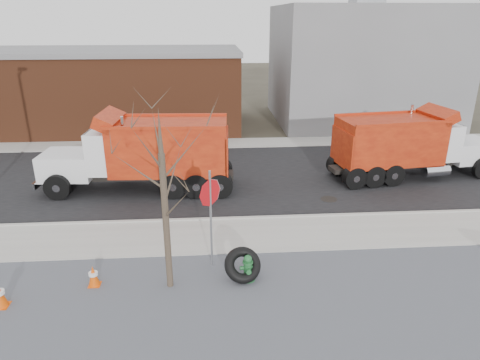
{
  "coord_description": "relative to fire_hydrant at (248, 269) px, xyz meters",
  "views": [
    {
      "loc": [
        -1.93,
        -13.1,
        7.27
      ],
      "look_at": [
        -0.86,
        2.14,
        1.4
      ],
      "focal_mm": 32.0,
      "sensor_mm": 36.0,
      "label": 1
    }
  ],
  "objects": [
    {
      "name": "building_grey",
      "position": [
        9.95,
        20.45,
        3.61
      ],
      "size": [
        12.0,
        10.0,
        8.0
      ],
      "color": "gray",
      "rests_on": "ground"
    },
    {
      "name": "traffic_cone_far",
      "position": [
        -4.43,
        0.03,
        -0.06
      ],
      "size": [
        0.34,
        0.34,
        0.65
      ],
      "color": "#E54C07",
      "rests_on": "ground"
    },
    {
      "name": "ground",
      "position": [
        0.95,
        2.45,
        -0.39
      ],
      "size": [
        120.0,
        120.0,
        0.0
      ],
      "primitive_type": "plane",
      "color": "#383328",
      "rests_on": "ground"
    },
    {
      "name": "curb",
      "position": [
        0.95,
        4.0,
        -0.33
      ],
      "size": [
        60.0,
        0.15,
        0.11
      ],
      "primitive_type": "cube",
      "color": "#9E9B93",
      "rests_on": "ground"
    },
    {
      "name": "bare_tree",
      "position": [
        -2.25,
        -0.15,
        2.91
      ],
      "size": [
        3.2,
        3.2,
        5.2
      ],
      "color": "#382D23",
      "rests_on": "ground"
    },
    {
      "name": "fire_hydrant",
      "position": [
        0.0,
        0.0,
        0.0
      ],
      "size": [
        0.47,
        0.46,
        0.84
      ],
      "rotation": [
        0.0,
        0.0,
        0.06
      ],
      "color": "#276637",
      "rests_on": "ground"
    },
    {
      "name": "road",
      "position": [
        0.95,
        8.75,
        -0.38
      ],
      "size": [
        60.0,
        9.4,
        0.02
      ],
      "primitive_type": "cube",
      "color": "black",
      "rests_on": "ground"
    },
    {
      "name": "sidewalk",
      "position": [
        0.95,
        2.7,
        -0.36
      ],
      "size": [
        60.0,
        2.5,
        0.06
      ],
      "primitive_type": "cube",
      "color": "#9E9B93",
      "rests_on": "ground"
    },
    {
      "name": "stop_sign",
      "position": [
        -1.04,
        0.85,
        1.73
      ],
      "size": [
        0.62,
        0.64,
        3.15
      ],
      "rotation": [
        0.0,
        0.0,
        0.41
      ],
      "color": "gray",
      "rests_on": "ground"
    },
    {
      "name": "gravel_verge",
      "position": [
        0.95,
        -1.05,
        -0.37
      ],
      "size": [
        60.0,
        5.0,
        0.03
      ],
      "primitive_type": "cube",
      "color": "slate",
      "rests_on": "ground"
    },
    {
      "name": "dump_truck_red_a",
      "position": [
        8.28,
        8.12,
        1.29
      ],
      "size": [
        8.24,
        3.24,
        3.3
      ],
      "rotation": [
        0.0,
        0.0,
        0.14
      ],
      "color": "black",
      "rests_on": "ground"
    },
    {
      "name": "dump_truck_red_b",
      "position": [
        -3.83,
        7.34,
        1.4
      ],
      "size": [
        8.35,
        2.77,
        3.51
      ],
      "rotation": [
        0.0,
        0.0,
        3.09
      ],
      "color": "black",
      "rests_on": "ground"
    },
    {
      "name": "truck_tire",
      "position": [
        -0.15,
        0.07,
        0.09
      ],
      "size": [
        1.25,
        1.15,
        1.0
      ],
      "color": "black",
      "rests_on": "ground"
    },
    {
      "name": "far_sidewalk",
      "position": [
        0.95,
        14.45,
        -0.36
      ],
      "size": [
        60.0,
        2.0,
        0.06
      ],
      "primitive_type": "cube",
      "color": "#9E9B93",
      "rests_on": "ground"
    },
    {
      "name": "building_brick",
      "position": [
        -9.05,
        19.45,
        2.27
      ],
      "size": [
        20.2,
        8.2,
        5.3
      ],
      "color": "brown",
      "rests_on": "ground"
    }
  ]
}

